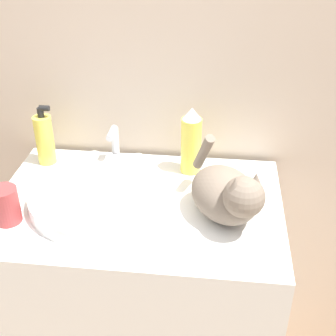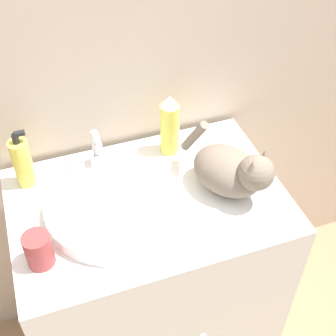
# 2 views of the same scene
# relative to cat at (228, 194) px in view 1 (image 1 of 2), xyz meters

# --- Properties ---
(wall_back) EXTENTS (6.00, 0.05, 2.50)m
(wall_back) POSITION_rel_cat_xyz_m (-0.25, 0.36, 0.31)
(wall_back) COLOR #C6B29E
(wall_back) RESTS_ON ground_plane
(vanity_cabinet) EXTENTS (0.81, 0.56, 0.86)m
(vanity_cabinet) POSITION_rel_cat_xyz_m (-0.25, 0.04, -0.51)
(vanity_cabinet) COLOR white
(vanity_cabinet) RESTS_ON ground_plane
(sink_basin) EXTENTS (0.40, 0.40, 0.04)m
(sink_basin) POSITION_rel_cat_xyz_m (-0.35, 0.03, -0.06)
(sink_basin) COLOR white
(sink_basin) RESTS_ON vanity_cabinet
(faucet) EXTENTS (0.17, 0.08, 0.14)m
(faucet) POSITION_rel_cat_xyz_m (-0.35, 0.24, -0.02)
(faucet) COLOR silver
(faucet) RESTS_ON vanity_cabinet
(cat) EXTENTS (0.25, 0.31, 0.20)m
(cat) POSITION_rel_cat_xyz_m (0.00, 0.00, 0.00)
(cat) COLOR #7A6B5B
(cat) RESTS_ON vanity_cabinet
(soap_bottle) EXTENTS (0.06, 0.06, 0.20)m
(soap_bottle) POSITION_rel_cat_xyz_m (-0.57, 0.23, 0.01)
(soap_bottle) COLOR #EADB4C
(soap_bottle) RESTS_ON vanity_cabinet
(spray_bottle) EXTENTS (0.06, 0.06, 0.21)m
(spray_bottle) POSITION_rel_cat_xyz_m (-0.11, 0.23, 0.03)
(spray_bottle) COLOR #EADB4C
(spray_bottle) RESTS_ON vanity_cabinet
(cup) EXTENTS (0.07, 0.07, 0.10)m
(cup) POSITION_rel_cat_xyz_m (-0.58, -0.08, -0.03)
(cup) COLOR #9E3838
(cup) RESTS_ON vanity_cabinet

